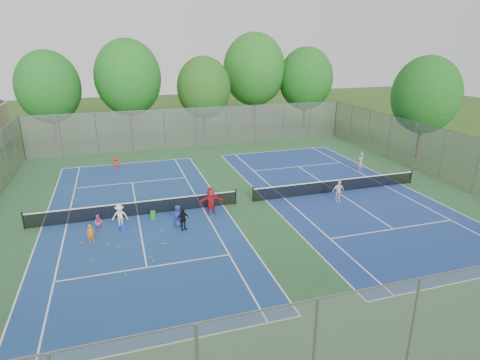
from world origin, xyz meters
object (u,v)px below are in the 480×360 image
net_left (137,209)px  instructor (360,162)px  ball_hopper (153,215)px  ball_crate (123,228)px  net_right (337,186)px

net_left → instructor: (18.24, 3.58, 0.38)m
instructor → ball_hopper: bearing=-5.6°
net_left → ball_crate: bearing=-117.4°
net_left → instructor: bearing=11.1°
net_right → instructor: bearing=40.2°
instructor → ball_crate: bearing=-4.3°
net_left → ball_crate: (-0.95, -1.84, -0.32)m
ball_crate → net_left: bearing=62.6°
net_right → net_left: bearing=180.0°
net_left → ball_hopper: 1.25m
net_left → ball_hopper: (0.87, -0.88, -0.18)m
net_left → ball_crate: net_left is taller
net_left → instructor: size_ratio=7.72×
net_left → ball_hopper: bearing=-45.4°
net_right → instructor: (4.24, 3.58, 0.38)m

